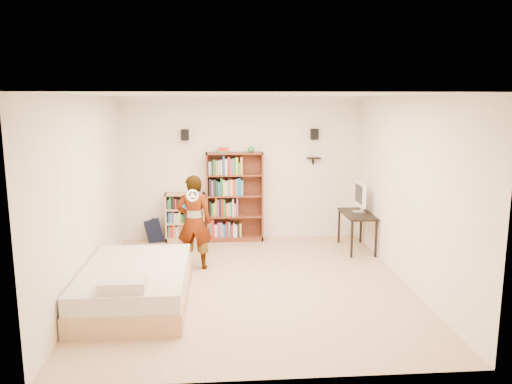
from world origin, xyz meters
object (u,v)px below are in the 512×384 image
computer_desk (357,231)px  tall_bookshelf (235,197)px  daybed (135,280)px  person (194,222)px  low_bookshelf (185,217)px

computer_desk → tall_bookshelf: bearing=160.2°
computer_desk → daybed: 4.12m
tall_bookshelf → daybed: 3.25m
tall_bookshelf → person: tall_bookshelf is taller
daybed → person: bearing=61.7°
computer_desk → daybed: bearing=-149.2°
tall_bookshelf → person: (-0.69, -1.55, -0.09)m
low_bookshelf → tall_bookshelf: bearing=-1.0°
tall_bookshelf → daybed: bearing=-116.0°
low_bookshelf → person: size_ratio=0.61×
tall_bookshelf → computer_desk: 2.33m
tall_bookshelf → person: size_ratio=1.12×
tall_bookshelf → person: 1.70m
person → computer_desk: bearing=-159.2°
daybed → low_bookshelf: bearing=80.8°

